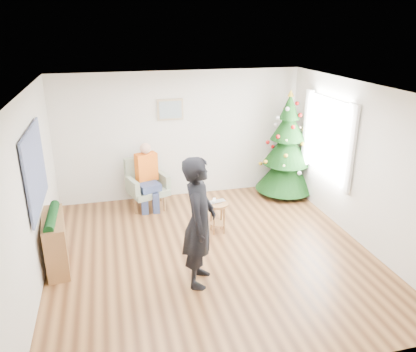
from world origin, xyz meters
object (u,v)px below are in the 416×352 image
object	(u,v)px
stool	(218,217)
armchair	(147,189)
standing_man	(199,222)
christmas_tree	(287,149)
console	(56,242)

from	to	relation	value
stool	armchair	distance (m)	1.75
armchair	standing_man	xyz separation A→B (m)	(0.44, -2.72, 0.57)
christmas_tree	stool	xyz separation A→B (m)	(-1.86, -1.32, -0.72)
standing_man	console	bearing A→B (deg)	85.73
christmas_tree	stool	bearing A→B (deg)	-144.53
console	christmas_tree	bearing A→B (deg)	15.22
standing_man	console	distance (m)	2.25
armchair	standing_man	world-z (taller)	standing_man
christmas_tree	console	distance (m)	4.85
armchair	stool	bearing A→B (deg)	-69.74
stool	armchair	world-z (taller)	armchair
stool	armchair	size ratio (longest dim) A/B	0.56
christmas_tree	console	bearing A→B (deg)	-158.67
stool	standing_man	xyz separation A→B (m)	(-0.64, -1.34, 0.65)
console	stool	bearing A→B (deg)	3.13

